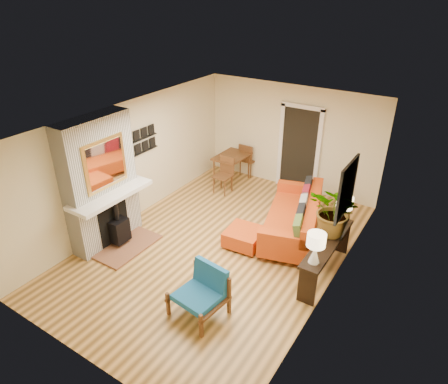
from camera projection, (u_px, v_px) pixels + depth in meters
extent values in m
plane|color=#DAA154|center=(219.00, 247.00, 7.99)|extent=(6.50, 6.50, 0.00)
plane|color=white|center=(218.00, 121.00, 6.77)|extent=(6.50, 6.50, 0.00)
plane|color=beige|center=(291.00, 138.00, 9.79)|extent=(4.50, 0.00, 4.50)
plane|color=beige|center=(74.00, 290.00, 4.96)|extent=(4.50, 0.00, 4.50)
plane|color=beige|center=(130.00, 163.00, 8.45)|extent=(0.00, 6.50, 6.50)
plane|color=beige|center=(337.00, 225.00, 6.30)|extent=(0.00, 6.50, 6.50)
cube|color=black|center=(299.00, 150.00, 9.77)|extent=(0.88, 0.06, 2.10)
cube|color=white|center=(281.00, 146.00, 10.00)|extent=(0.10, 0.08, 2.18)
cube|color=white|center=(318.00, 154.00, 9.53)|extent=(0.10, 0.08, 2.18)
cube|color=white|center=(303.00, 106.00, 9.26)|extent=(1.08, 0.08, 0.10)
cube|color=black|center=(347.00, 189.00, 6.40)|extent=(0.04, 0.85, 0.95)
cube|color=slate|center=(345.00, 189.00, 6.42)|extent=(0.01, 0.70, 0.80)
cube|color=black|center=(142.00, 152.00, 8.64)|extent=(0.06, 0.95, 0.02)
cube|color=black|center=(141.00, 139.00, 8.50)|extent=(0.06, 0.95, 0.02)
cube|color=white|center=(96.00, 156.00, 7.35)|extent=(0.42, 1.50, 1.48)
cube|color=white|center=(106.00, 216.00, 7.96)|extent=(0.42, 1.50, 1.12)
cube|color=white|center=(111.00, 194.00, 7.58)|extent=(0.60, 1.68, 0.08)
cube|color=black|center=(114.00, 224.00, 7.91)|extent=(0.03, 0.72, 0.78)
cube|color=brown|center=(127.00, 246.00, 7.97)|extent=(0.75, 1.30, 0.04)
cube|color=black|center=(119.00, 230.00, 7.90)|extent=(0.30, 0.36, 0.48)
cylinder|color=black|center=(116.00, 211.00, 7.70)|extent=(0.10, 0.10, 0.40)
cube|color=gold|center=(105.00, 164.00, 7.29)|extent=(0.04, 0.95, 0.95)
cube|color=silver|center=(106.00, 164.00, 7.28)|extent=(0.01, 0.82, 0.82)
cylinder|color=silver|center=(263.00, 256.00, 7.61)|extent=(0.05, 0.05, 0.11)
cylinder|color=silver|center=(303.00, 264.00, 7.41)|extent=(0.05, 0.05, 0.11)
cylinder|color=silver|center=(281.00, 205.00, 9.35)|extent=(0.05, 0.05, 0.11)
cylinder|color=silver|center=(314.00, 210.00, 9.15)|extent=(0.05, 0.05, 0.11)
cube|color=#CF4313|center=(292.00, 222.00, 8.28)|extent=(1.59, 2.50, 0.33)
cube|color=#CF4313|center=(312.00, 210.00, 8.01)|extent=(0.84, 2.29, 0.39)
cube|color=#CF4313|center=(284.00, 239.00, 7.25)|extent=(1.01, 0.46, 0.22)
cube|color=#CF4313|center=(300.00, 188.00, 9.04)|extent=(1.01, 0.46, 0.22)
cube|color=#4E652B|center=(299.00, 230.00, 7.28)|extent=(0.33, 0.48, 0.46)
cube|color=black|center=(302.00, 218.00, 7.65)|extent=(0.33, 0.48, 0.46)
cube|color=#9FA09B|center=(305.00, 207.00, 8.03)|extent=(0.33, 0.48, 0.46)
cube|color=maroon|center=(307.00, 198.00, 8.35)|extent=(0.33, 0.48, 0.46)
cube|color=black|center=(309.00, 189.00, 8.72)|extent=(0.33, 0.48, 0.46)
cylinder|color=silver|center=(225.00, 247.00, 7.92)|extent=(0.04, 0.04, 0.06)
cylinder|color=silver|center=(251.00, 255.00, 7.69)|extent=(0.04, 0.04, 0.06)
cylinder|color=silver|center=(238.00, 233.00, 8.36)|extent=(0.04, 0.04, 0.06)
cylinder|color=silver|center=(262.00, 240.00, 8.13)|extent=(0.04, 0.04, 0.06)
cube|color=#CF4313|center=(244.00, 237.00, 7.94)|extent=(0.75, 0.75, 0.30)
cube|color=brown|center=(183.00, 289.00, 6.45)|extent=(0.14, 0.74, 0.05)
cube|color=brown|center=(168.00, 304.00, 6.27)|extent=(0.06, 0.06, 0.43)
cube|color=brown|center=(196.00, 277.00, 6.65)|extent=(0.06, 0.06, 0.69)
cube|color=brown|center=(216.00, 310.00, 6.05)|extent=(0.14, 0.74, 0.05)
cube|color=brown|center=(201.00, 326.00, 5.87)|extent=(0.06, 0.06, 0.43)
cube|color=brown|center=(229.00, 296.00, 6.25)|extent=(0.06, 0.06, 0.69)
cube|color=#1A5F9C|center=(198.00, 296.00, 6.22)|extent=(0.72, 0.69, 0.10)
cube|color=#1A5F9C|center=(211.00, 275.00, 6.31)|extent=(0.67, 0.25, 0.41)
cube|color=brown|center=(232.00, 156.00, 10.26)|extent=(0.70, 0.98, 0.04)
cylinder|color=brown|center=(214.00, 172.00, 10.26)|extent=(0.04, 0.04, 0.70)
cylinder|color=brown|center=(232.00, 178.00, 9.99)|extent=(0.04, 0.04, 0.70)
cylinder|color=brown|center=(232.00, 162.00, 10.87)|extent=(0.04, 0.04, 0.70)
cylinder|color=brown|center=(249.00, 166.00, 10.60)|extent=(0.04, 0.04, 0.70)
cube|color=brown|center=(223.00, 176.00, 9.86)|extent=(0.41, 0.41, 0.04)
cube|color=brown|center=(227.00, 165.00, 9.88)|extent=(0.41, 0.05, 0.45)
cylinder|color=brown|center=(214.00, 185.00, 9.92)|extent=(0.03, 0.03, 0.43)
cylinder|color=brown|center=(225.00, 189.00, 9.76)|extent=(0.03, 0.03, 0.43)
cylinder|color=brown|center=(221.00, 180.00, 10.16)|extent=(0.03, 0.03, 0.43)
cylinder|color=brown|center=(232.00, 183.00, 10.00)|extent=(0.03, 0.03, 0.43)
cube|color=brown|center=(249.00, 159.00, 10.78)|extent=(0.41, 0.41, 0.04)
cube|color=brown|center=(245.00, 153.00, 10.53)|extent=(0.41, 0.05, 0.45)
cylinder|color=brown|center=(240.00, 168.00, 10.85)|extent=(0.03, 0.03, 0.43)
cylinder|color=brown|center=(251.00, 171.00, 10.68)|extent=(0.03, 0.03, 0.43)
cylinder|color=brown|center=(247.00, 164.00, 11.09)|extent=(0.03, 0.03, 0.43)
cylinder|color=brown|center=(257.00, 166.00, 10.93)|extent=(0.03, 0.03, 0.43)
cube|color=black|center=(328.00, 243.00, 6.90)|extent=(0.34, 1.85, 0.05)
cube|color=black|center=(307.00, 287.00, 6.44)|extent=(0.30, 0.04, 0.68)
cube|color=black|center=(341.00, 237.00, 7.70)|extent=(0.30, 0.04, 0.68)
cone|color=white|center=(314.00, 254.00, 6.32)|extent=(0.18, 0.18, 0.30)
cylinder|color=white|center=(316.00, 245.00, 6.23)|extent=(0.03, 0.03, 0.06)
cylinder|color=#FFEABF|center=(316.00, 240.00, 6.19)|extent=(0.30, 0.30, 0.22)
cone|color=white|center=(343.00, 216.00, 7.36)|extent=(0.18, 0.18, 0.30)
cylinder|color=white|center=(344.00, 207.00, 7.28)|extent=(0.03, 0.03, 0.06)
cylinder|color=#FFEABF|center=(345.00, 202.00, 7.23)|extent=(0.30, 0.30, 0.22)
imported|color=#1E5919|center=(336.00, 211.00, 6.86)|extent=(1.01, 0.93, 0.97)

